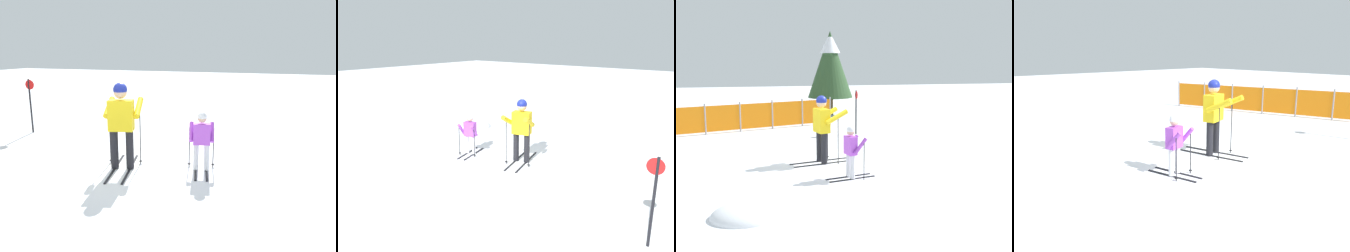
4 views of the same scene
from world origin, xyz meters
TOP-DOWN VIEW (x-y plane):
  - ground_plane at (0.00, 0.00)m, footprint 60.00×60.00m
  - skier_adult at (0.31, 0.17)m, footprint 1.72×0.91m
  - skier_child at (0.72, -1.40)m, footprint 1.18×0.60m
  - trail_marker at (2.12, 4.09)m, footprint 0.05×0.28m

SIDE VIEW (x-z plane):
  - ground_plane at x=0.00m, z-range 0.00..0.00m
  - skier_child at x=0.72m, z-range 0.10..1.33m
  - trail_marker at x=2.12m, z-range 0.18..1.76m
  - skier_adult at x=0.31m, z-range 0.18..1.96m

